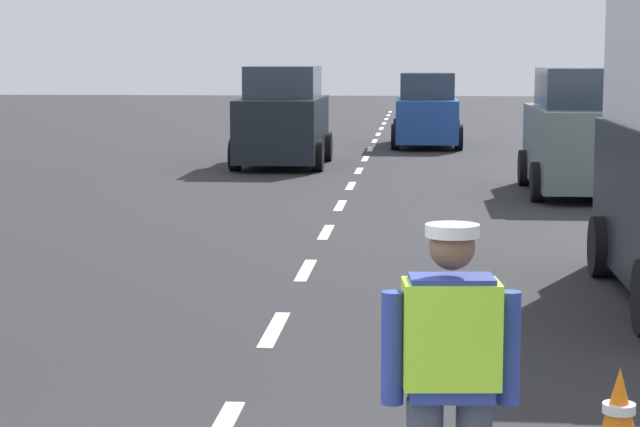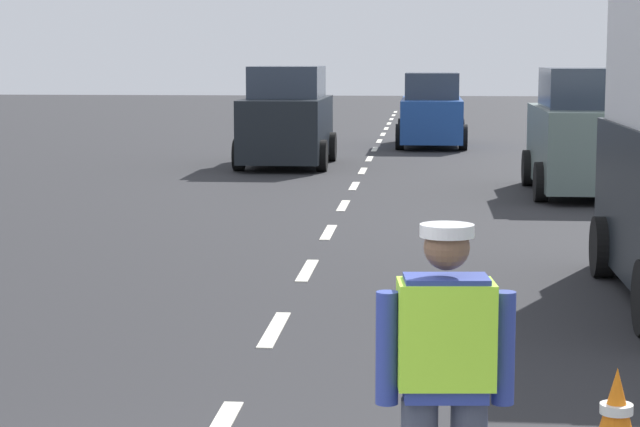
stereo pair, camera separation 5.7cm
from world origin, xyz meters
The scene contains 7 objects.
ground_plane centered at (0.00, 21.00, 0.00)m, with size 96.00×96.00×0.00m, color #28282B.
lane_center_line centered at (0.00, 25.20, 0.00)m, with size 0.14×46.40×0.01m.
road_worker centered at (1.47, 0.85, 0.93)m, with size 0.75×0.42×1.67m.
traffic_cone_near centered at (2.51, 2.35, 0.29)m, with size 0.36×0.36×0.60m.
car_parked_far centered at (4.21, 16.81, 1.04)m, with size 2.05×4.10×2.24m.
car_oncoming_second centered at (-1.76, 21.83, 1.03)m, with size 2.01×4.05×2.22m.
car_outgoing_far centered at (1.49, 27.97, 0.93)m, with size 1.87×4.38×2.00m.
Camera 2 is at (1.35, -4.79, 2.46)m, focal length 67.13 mm.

